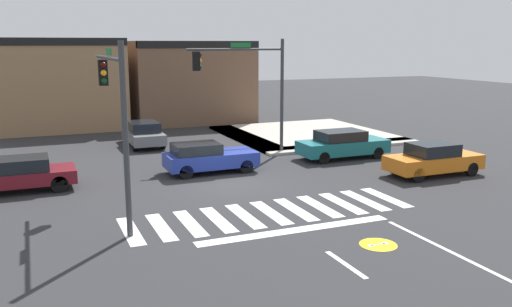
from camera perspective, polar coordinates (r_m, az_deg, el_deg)
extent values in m
plane|color=#2B2B2D|center=(23.40, -2.99, -3.15)|extent=(120.00, 120.00, 0.00)
cube|color=silver|center=(18.03, -13.12, -7.97)|extent=(0.50, 2.88, 0.01)
cube|color=silver|center=(18.20, -10.02, -7.65)|extent=(0.50, 2.88, 0.01)
cube|color=silver|center=(18.43, -6.98, -7.31)|extent=(0.50, 2.88, 0.01)
cube|color=silver|center=(18.70, -4.04, -6.96)|extent=(0.50, 2.88, 0.01)
cube|color=silver|center=(19.02, -1.19, -6.61)|extent=(0.50, 2.88, 0.01)
cube|color=silver|center=(19.39, 1.56, -6.26)|extent=(0.50, 2.88, 0.01)
cube|color=silver|center=(19.81, 4.19, -5.90)|extent=(0.50, 2.88, 0.01)
cube|color=silver|center=(20.26, 6.71, -5.55)|extent=(0.50, 2.88, 0.01)
cube|color=silver|center=(20.75, 9.11, -5.20)|extent=(0.50, 2.88, 0.01)
cube|color=silver|center=(21.27, 11.39, -4.87)|extent=(0.50, 2.88, 0.01)
cube|color=silver|center=(21.83, 13.56, -4.54)|extent=(0.50, 2.88, 0.01)
cube|color=white|center=(17.69, 4.26, -8.07)|extent=(6.80, 0.50, 0.01)
cube|color=white|center=(15.26, 9.47, -11.48)|extent=(0.16, 2.00, 0.01)
cylinder|color=yellow|center=(16.85, 12.80, -9.36)|extent=(1.14, 1.14, 0.01)
cylinder|color=white|center=(16.70, 12.07, -9.50)|extent=(0.18, 0.18, 0.00)
cylinder|color=white|center=(16.99, 13.51, -9.20)|extent=(0.18, 0.18, 0.00)
cube|color=white|center=(16.84, 12.80, -9.35)|extent=(0.51, 0.05, 0.00)
cube|color=#B2AA9E|center=(31.84, 9.15, 0.81)|extent=(10.00, 1.60, 0.15)
cube|color=#B2AA9E|center=(34.20, -1.12, 1.69)|extent=(1.60, 10.00, 0.15)
cube|color=#B2AA9E|center=(35.94, 5.12, 2.13)|extent=(10.00, 10.00, 0.15)
cube|color=#93704C|center=(40.21, -20.08, 6.90)|extent=(8.68, 5.50, 6.30)
cube|color=black|center=(37.56, -20.17, 11.05)|extent=(8.68, 0.50, 0.50)
cube|color=brown|center=(42.08, -7.05, 7.55)|extent=(8.92, 6.18, 6.11)
cube|color=black|center=(39.21, -5.97, 11.39)|extent=(8.92, 0.50, 0.50)
cylinder|color=#383A3D|center=(16.81, -13.62, 1.23)|extent=(0.18, 0.18, 6.03)
cylinder|color=#383A3D|center=(19.46, -15.39, 9.72)|extent=(0.12, 5.85, 0.12)
cube|color=black|center=(20.98, -15.87, 8.22)|extent=(0.32, 0.32, 0.95)
sphere|color=#470A0A|center=(20.80, -15.86, 9.01)|extent=(0.22, 0.22, 0.22)
sphere|color=orange|center=(20.82, -15.81, 8.20)|extent=(0.22, 0.22, 0.22)
sphere|color=#0C3814|center=(20.83, -15.77, 7.39)|extent=(0.22, 0.22, 0.22)
cube|color=#197233|center=(19.16, -15.31, 10.36)|extent=(0.03, 1.10, 0.24)
cylinder|color=#383A3D|center=(29.34, 2.75, 5.98)|extent=(0.18, 0.18, 6.18)
cylinder|color=#383A3D|center=(28.17, -2.12, 10.95)|extent=(5.27, 0.12, 0.12)
cube|color=black|center=(27.50, -6.33, 9.67)|extent=(0.32, 0.32, 0.95)
sphere|color=#470A0A|center=(27.54, -6.00, 10.29)|extent=(0.22, 0.22, 0.22)
sphere|color=orange|center=(27.55, -5.99, 9.68)|extent=(0.22, 0.22, 0.22)
sphere|color=#0C3814|center=(27.56, -5.98, 9.07)|extent=(0.22, 0.22, 0.22)
cube|color=#197233|center=(28.26, -1.62, 11.40)|extent=(1.10, 0.03, 0.24)
cube|color=orange|center=(25.96, 18.26, -0.86)|extent=(4.44, 1.80, 0.65)
cube|color=black|center=(25.77, 18.17, 0.43)|extent=(2.02, 1.58, 0.56)
cylinder|color=black|center=(24.47, 16.74, -2.21)|extent=(0.64, 0.22, 0.64)
cylinder|color=black|center=(25.67, 14.51, -1.45)|extent=(0.64, 0.22, 0.64)
cylinder|color=black|center=(26.47, 21.81, -1.53)|extent=(0.64, 0.22, 0.64)
cylinder|color=black|center=(27.58, 19.53, -0.87)|extent=(0.64, 0.22, 0.64)
cube|color=maroon|center=(24.00, -23.76, -2.32)|extent=(4.40, 1.84, 0.55)
cube|color=black|center=(23.89, -23.70, -1.04)|extent=(2.21, 1.62, 0.53)
cylinder|color=black|center=(24.85, -20.26, -2.17)|extent=(0.69, 0.22, 0.69)
cylinder|color=black|center=(23.28, -20.06, -3.06)|extent=(0.69, 0.22, 0.69)
cube|color=#196B70|center=(28.66, 9.18, 0.72)|extent=(4.76, 1.83, 0.68)
cube|color=black|center=(28.46, 8.93, 1.89)|extent=(2.38, 1.61, 0.52)
cylinder|color=black|center=(30.24, 10.96, 0.63)|extent=(0.62, 0.22, 0.62)
cylinder|color=black|center=(28.95, 12.72, 0.07)|extent=(0.62, 0.22, 0.62)
cylinder|color=black|center=(28.60, 5.55, 0.16)|extent=(0.62, 0.22, 0.62)
cylinder|color=black|center=(27.22, 7.16, -0.46)|extent=(0.62, 0.22, 0.62)
cube|color=slate|center=(32.53, -11.82, 1.85)|extent=(1.82, 4.39, 0.60)
cube|color=black|center=(32.25, -11.80, 2.81)|extent=(1.60, 2.22, 0.56)
cylinder|color=black|center=(31.30, -9.83, 1.05)|extent=(0.22, 0.64, 0.64)
cylinder|color=black|center=(30.99, -12.72, 0.83)|extent=(0.22, 0.64, 0.64)
cylinder|color=black|center=(34.17, -10.97, 1.89)|extent=(0.22, 0.64, 0.64)
cylinder|color=black|center=(33.89, -13.62, 1.70)|extent=(0.22, 0.64, 0.64)
cube|color=#23389E|center=(25.30, -4.78, -0.62)|extent=(4.24, 1.85, 0.66)
cube|color=black|center=(24.98, -6.34, 0.53)|extent=(2.11, 1.63, 0.48)
cylinder|color=black|center=(26.58, -2.36, -0.65)|extent=(0.64, 0.22, 0.64)
cylinder|color=black|center=(25.09, -1.06, -1.38)|extent=(0.64, 0.22, 0.64)
cylinder|color=black|center=(25.74, -8.38, -1.17)|extent=(0.64, 0.22, 0.64)
cylinder|color=black|center=(24.20, -7.41, -1.96)|extent=(0.64, 0.22, 0.64)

